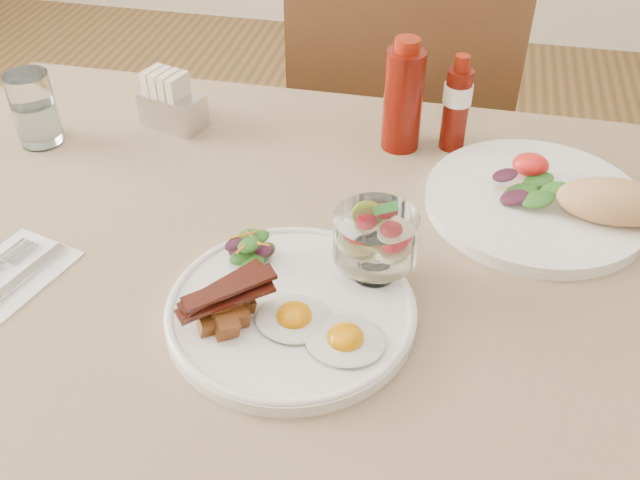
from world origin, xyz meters
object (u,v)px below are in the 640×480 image
(second_plate, at_px, (554,200))
(ketchup_bottle, at_px, (403,98))
(chair_far, at_px, (400,146))
(main_plate, at_px, (291,311))
(hot_sauce_bottle, at_px, (456,104))
(water_glass, at_px, (35,113))
(fruit_cup, at_px, (376,237))
(sugar_caddy, at_px, (171,104))
(table, at_px, (342,320))

(second_plate, xyz_separation_m, ketchup_bottle, (-0.22, 0.12, 0.06))
(chair_far, bearing_deg, ketchup_bottle, -85.28)
(chair_far, bearing_deg, main_plate, -93.18)
(main_plate, bearing_deg, hot_sauce_bottle, 69.58)
(water_glass, bearing_deg, main_plate, -31.39)
(ketchup_bottle, xyz_separation_m, hot_sauce_bottle, (0.08, 0.01, -0.01))
(main_plate, height_order, fruit_cup, fruit_cup)
(fruit_cup, height_order, sugar_caddy, fruit_cup)
(table, distance_m, hot_sauce_bottle, 0.36)
(chair_far, bearing_deg, second_plate, -63.03)
(chair_far, height_order, hot_sauce_bottle, chair_far)
(ketchup_bottle, relative_size, water_glass, 1.54)
(second_plate, bearing_deg, table, -145.56)
(chair_far, distance_m, fruit_cup, 0.74)
(main_plate, relative_size, water_glass, 2.53)
(table, relative_size, second_plate, 4.26)
(table, height_order, sugar_caddy, sugar_caddy)
(table, xyz_separation_m, main_plate, (-0.04, -0.09, 0.10))
(chair_far, height_order, ketchup_bottle, chair_far)
(second_plate, bearing_deg, fruit_cup, -138.21)
(chair_far, distance_m, hot_sauce_bottle, 0.48)
(ketchup_bottle, xyz_separation_m, water_glass, (-0.53, -0.10, -0.03))
(table, distance_m, fruit_cup, 0.16)
(ketchup_bottle, bearing_deg, sugar_caddy, -177.60)
(main_plate, xyz_separation_m, fruit_cup, (0.08, 0.07, 0.06))
(main_plate, height_order, sugar_caddy, sugar_caddy)
(chair_far, relative_size, main_plate, 3.32)
(main_plate, distance_m, hot_sauce_bottle, 0.43)
(fruit_cup, relative_size, hot_sauce_bottle, 0.66)
(fruit_cup, height_order, second_plate, fruit_cup)
(main_plate, height_order, hot_sauce_bottle, hot_sauce_bottle)
(table, relative_size, water_glass, 12.00)
(second_plate, height_order, water_glass, water_glass)
(main_plate, xyz_separation_m, water_glass, (-0.46, 0.28, 0.04))
(water_glass, bearing_deg, chair_far, 43.08)
(chair_far, xyz_separation_m, second_plate, (0.25, -0.49, 0.25))
(fruit_cup, relative_size, sugar_caddy, 0.89)
(main_plate, relative_size, hot_sauce_bottle, 1.90)
(table, bearing_deg, second_plate, 34.44)
(second_plate, bearing_deg, sugar_caddy, 169.27)
(sugar_caddy, relative_size, water_glass, 0.98)
(sugar_caddy, bearing_deg, second_plate, 6.78)
(table, relative_size, chair_far, 1.43)
(chair_far, bearing_deg, hot_sauce_bottle, -73.21)
(table, relative_size, ketchup_bottle, 7.81)
(main_plate, bearing_deg, second_plate, 41.90)
(sugar_caddy, bearing_deg, ketchup_bottle, 19.91)
(second_plate, bearing_deg, main_plate, -138.10)
(fruit_cup, distance_m, second_plate, 0.29)
(sugar_caddy, bearing_deg, hot_sauce_bottle, 21.25)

